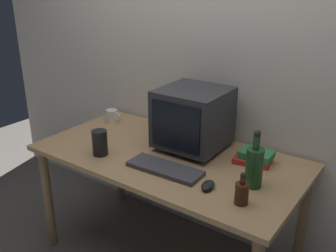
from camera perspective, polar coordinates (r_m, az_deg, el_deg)
name	(u,v)px	position (r m, az deg, el deg)	size (l,w,h in m)	color
back_wall	(211,57)	(2.47, 6.45, 10.21)	(4.00, 0.08, 2.50)	silver
desk	(168,168)	(2.29, 0.00, -6.22)	(1.57, 0.81, 0.75)	tan
crt_monitor	(193,118)	(2.26, 3.76, 1.17)	(0.39, 0.40, 0.37)	#333338
keyboard	(165,169)	(2.07, -0.49, -6.36)	(0.42, 0.15, 0.02)	#3F3F47
computer_mouse	(208,185)	(1.91, 5.97, -8.80)	(0.06, 0.10, 0.04)	black
bottle_tall	(254,166)	(1.92, 12.76, -5.80)	(0.09, 0.09, 0.30)	#1E4C23
bottle_short	(242,192)	(1.80, 10.94, -9.67)	(0.06, 0.06, 0.16)	#472314
book_stack	(254,157)	(2.19, 12.77, -4.55)	(0.22, 0.17, 0.07)	red
mug	(112,116)	(2.76, -8.34, 1.51)	(0.12, 0.08, 0.09)	white
metal_canister	(100,143)	(2.25, -10.13, -2.47)	(0.09, 0.09, 0.15)	black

